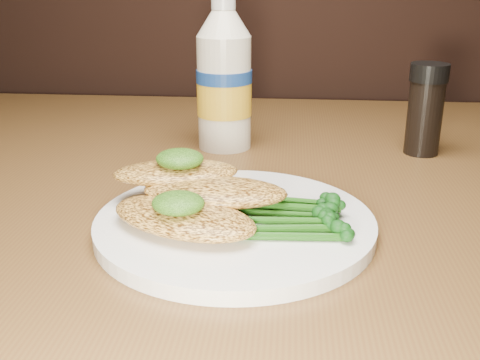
{
  "coord_description": "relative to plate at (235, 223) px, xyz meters",
  "views": [
    {
      "loc": [
        -0.03,
        0.44,
        0.97
      ],
      "look_at": [
        -0.07,
        0.92,
        0.79
      ],
      "focal_mm": 42.32,
      "sensor_mm": 36.0,
      "label": 1
    }
  ],
  "objects": [
    {
      "name": "pesto_back",
      "position": [
        -0.06,
        0.04,
        0.05
      ],
      "size": [
        0.05,
        0.05,
        0.02
      ],
      "primitive_type": "ellipsoid",
      "rotation": [
        0.0,
        0.0,
        -0.18
      ],
      "color": "black",
      "rests_on": "chicken_back"
    },
    {
      "name": "pepper_grinder",
      "position": [
        0.21,
        0.25,
        0.05
      ],
      "size": [
        0.05,
        0.05,
        0.11
      ],
      "primitive_type": null,
      "rotation": [
        0.0,
        0.0,
        -0.02
      ],
      "color": "black",
      "rests_on": "dining_table"
    },
    {
      "name": "pesto_front",
      "position": [
        -0.04,
        -0.04,
        0.03
      ],
      "size": [
        0.05,
        0.05,
        0.02
      ],
      "primitive_type": "ellipsoid",
      "rotation": [
        0.0,
        0.0,
        -0.18
      ],
      "color": "black",
      "rests_on": "chicken_front"
    },
    {
      "name": "plate",
      "position": [
        0.0,
        0.0,
        0.0
      ],
      "size": [
        0.25,
        0.25,
        0.01
      ],
      "primitive_type": "cylinder",
      "color": "white",
      "rests_on": "dining_table"
    },
    {
      "name": "mayo_bottle",
      "position": [
        -0.04,
        0.25,
        0.09
      ],
      "size": [
        0.09,
        0.09,
        0.2
      ],
      "primitive_type": null,
      "rotation": [
        0.0,
        0.0,
        0.4
      ],
      "color": "#F2E8CD",
      "rests_on": "dining_table"
    },
    {
      "name": "chicken_front",
      "position": [
        -0.04,
        -0.03,
        0.02
      ],
      "size": [
        0.15,
        0.12,
        0.02
      ],
      "primitive_type": "ellipsoid",
      "rotation": [
        0.0,
        0.0,
        -0.4
      ],
      "color": "#F3B24D",
      "rests_on": "plate"
    },
    {
      "name": "chicken_mid",
      "position": [
        -0.02,
        0.01,
        0.03
      ],
      "size": [
        0.13,
        0.07,
        0.02
      ],
      "primitive_type": "ellipsoid",
      "rotation": [
        0.0,
        0.0,
        -0.03
      ],
      "color": "#F3B24D",
      "rests_on": "plate"
    },
    {
      "name": "broccolini_bundle",
      "position": [
        0.05,
        -0.01,
        0.02
      ],
      "size": [
        0.14,
        0.13,
        0.02
      ],
      "primitive_type": null,
      "rotation": [
        0.0,
        0.0,
        0.36
      ],
      "color": "#1B4C10",
      "rests_on": "plate"
    },
    {
      "name": "chicken_back",
      "position": [
        -0.06,
        0.04,
        0.03
      ],
      "size": [
        0.13,
        0.08,
        0.02
      ],
      "primitive_type": "ellipsoid",
      "rotation": [
        0.0,
        0.0,
        0.2
      ],
      "color": "#F3B24D",
      "rests_on": "plate"
    }
  ]
}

